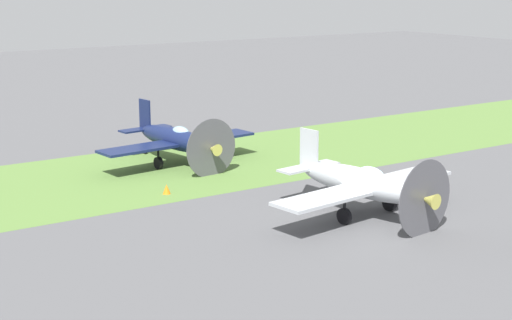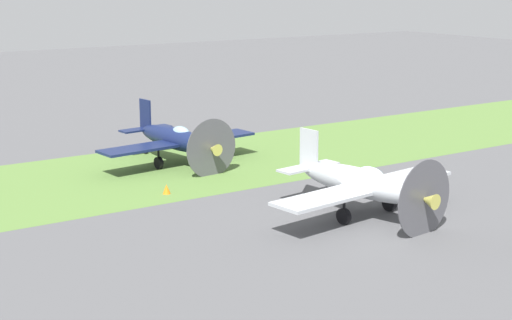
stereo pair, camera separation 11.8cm
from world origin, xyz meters
name	(u,v)px [view 1 (the left image)]	position (x,y,z in m)	size (l,w,h in m)	color
ground_plane	(364,218)	(0.00, 0.00, 0.00)	(160.00, 160.00, 0.00)	#515154
grass_verge	(214,162)	(0.00, -11.84, 0.00)	(120.00, 11.00, 0.01)	#567A38
airplane_lead	(362,183)	(-0.18, -0.37, 1.38)	(9.30, 7.38, 3.30)	#B2B7BC
airplane_wingman	(176,139)	(1.80, -12.64, 1.33)	(8.98, 7.12, 3.19)	#141E47
runway_marker_cone	(167,189)	(4.94, -7.75, 0.22)	(0.36, 0.36, 0.44)	orange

